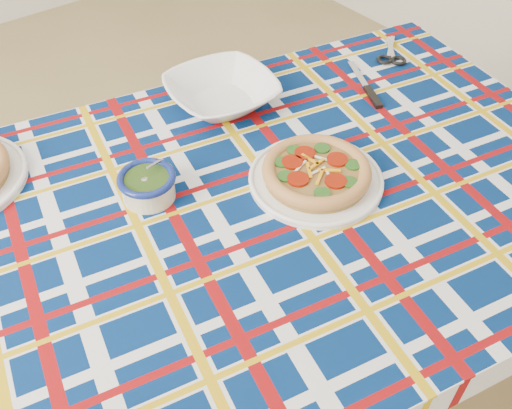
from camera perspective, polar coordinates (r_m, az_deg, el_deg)
floor at (r=1.92m, az=-13.68°, el=-8.01°), size 4.00×4.00×0.00m
dining_table at (r=1.16m, az=-0.76°, el=-2.67°), size 1.66×1.23×0.70m
tablecloth at (r=1.14m, az=-0.77°, el=-1.88°), size 1.69×1.26×0.10m
main_focaccia_plate at (r=1.15m, az=6.07°, el=3.29°), size 0.34×0.34×0.05m
pesto_bowl at (r=1.12m, az=-10.80°, el=2.05°), size 0.13×0.13×0.07m
serving_bowl at (r=1.36m, az=-3.44°, el=11.10°), size 0.28×0.28×0.06m
table_knife at (r=1.49m, az=10.28°, el=12.61°), size 0.12×0.21×0.01m
kitchen_scissors at (r=1.63m, az=13.32°, el=15.07°), size 0.18×0.18×0.01m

